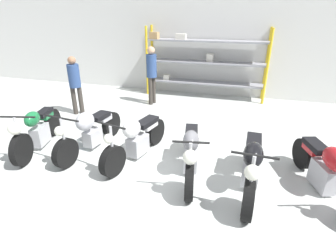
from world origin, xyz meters
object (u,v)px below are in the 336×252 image
Objects in this scene: motorcycle_silver at (90,131)px; person_near_rack at (75,81)px; motorcycle_grey at (191,152)px; motorcycle_red at (328,169)px; person_browsing at (152,71)px; motorcycle_white at (136,139)px; motorcycle_black at (251,165)px; motorcycle_green at (37,130)px; shelving_rack at (202,61)px.

person_near_rack is at bearing -133.25° from motorcycle_silver.
motorcycle_red is (2.23, 0.05, -0.00)m from motorcycle_grey.
motorcycle_white is at bearing 117.78° from person_browsing.
person_near_rack reaches higher than motorcycle_silver.
motorcycle_white is at bearing -99.41° from motorcycle_black.
motorcycle_green is 2.19m from person_near_rack.
person_browsing is (-4.20, 3.51, 0.63)m from motorcycle_red.
motorcycle_black is at bearing -94.29° from motorcycle_red.
motorcycle_white is 1.13× the size of person_browsing.
motorcycle_red is 6.34m from person_near_rack.
shelving_rack reaches higher than person_browsing.
motorcycle_silver reaches higher than motorcycle_red.
motorcycle_green is at bearing 82.93° from person_browsing.
person_browsing reaches higher than person_near_rack.
motorcycle_green reaches higher than motorcycle_red.
shelving_rack is 1.85m from person_browsing.
motorcycle_red is (5.56, 0.03, -0.01)m from motorcycle_green.
person_near_rack is at bearing -126.06° from motorcycle_red.
motorcycle_grey is at bearing -82.89° from shelving_rack.
motorcycle_grey is at bearing -105.61° from motorcycle_red.
person_near_rack is at bearing -113.49° from motorcycle_black.
motorcycle_silver is 2.24m from motorcycle_grey.
motorcycle_green reaches higher than motorcycle_white.
motorcycle_black is 4.87m from person_browsing.
motorcycle_grey is 1.03× the size of motorcycle_black.
motorcycle_black reaches higher than motorcycle_white.
motorcycle_black is at bearing 88.33° from motorcycle_silver.
motorcycle_red is at bearing 94.03° from motorcycle_silver.
motorcycle_white is (-0.56, -4.54, -0.80)m from shelving_rack.
motorcycle_white is at bearing 94.94° from motorcycle_silver.
shelving_rack reaches higher than motorcycle_green.
person_browsing is (-1.37, -1.24, -0.16)m from shelving_rack.
person_browsing reaches higher than motorcycle_black.
person_browsing is 1.09× the size of person_near_rack.
shelving_rack is at bearing -124.09° from person_browsing.
person_near_rack is (-3.74, 2.12, 0.53)m from motorcycle_grey.
person_browsing reaches higher than motorcycle_red.
motorcycle_black is (1.05, -0.21, 0.03)m from motorcycle_grey.
motorcycle_green is 1.20× the size of person_near_rack.
motorcycle_black reaches higher than motorcycle_green.
motorcycle_green is 0.98× the size of motorcycle_white.
motorcycle_silver is 1.28× the size of person_near_rack.
motorcycle_grey is (0.60, -4.79, -0.78)m from shelving_rack.
person_browsing reaches higher than motorcycle_silver.
motorcycle_white is 2.25m from motorcycle_black.
motorcycle_green is at bearing -90.64° from motorcycle_black.
shelving_rack is 1.92× the size of motorcycle_grey.
motorcycle_red is 1.13× the size of person_browsing.
motorcycle_green is 3.33m from motorcycle_grey.
person_browsing is at bearing -161.08° from motorcycle_grey.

